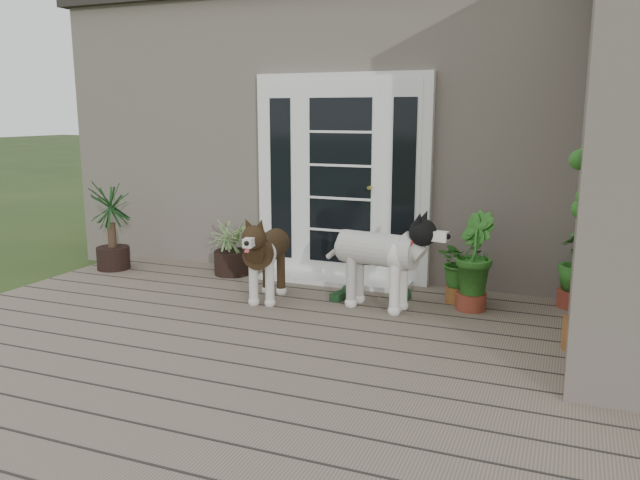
% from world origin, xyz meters
% --- Properties ---
extents(deck, '(6.20, 4.60, 0.12)m').
position_xyz_m(deck, '(0.00, 0.40, 0.06)').
color(deck, '#6B5B4C').
rests_on(deck, ground).
extents(house_main, '(7.40, 4.00, 3.10)m').
position_xyz_m(house_main, '(0.00, 4.65, 1.55)').
color(house_main, '#665E54').
rests_on(house_main, ground).
extents(roof_main, '(7.60, 4.20, 0.20)m').
position_xyz_m(roof_main, '(0.00, 4.65, 3.20)').
color(roof_main, '#2D2826').
rests_on(roof_main, house_main).
extents(door_unit, '(1.90, 0.14, 2.15)m').
position_xyz_m(door_unit, '(-0.20, 2.60, 1.19)').
color(door_unit, white).
rests_on(door_unit, deck).
extents(door_step, '(1.60, 0.40, 0.05)m').
position_xyz_m(door_step, '(-0.20, 2.40, 0.14)').
color(door_step, white).
rests_on(door_step, deck).
extents(brindle_dog, '(0.52, 0.92, 0.73)m').
position_xyz_m(brindle_dog, '(-0.56, 1.57, 0.48)').
color(brindle_dog, '#3B2815').
rests_on(brindle_dog, deck).
extents(white_dog, '(1.01, 0.56, 0.80)m').
position_xyz_m(white_dog, '(0.48, 1.70, 0.52)').
color(white_dog, white).
rests_on(white_dog, deck).
extents(spider_plant, '(0.75, 0.75, 0.70)m').
position_xyz_m(spider_plant, '(-1.36, 2.30, 0.47)').
color(spider_plant, '#92A867').
rests_on(spider_plant, deck).
extents(yucca, '(0.77, 0.77, 1.01)m').
position_xyz_m(yucca, '(-2.74, 2.00, 0.62)').
color(yucca, black).
rests_on(yucca, deck).
extents(herb_a, '(0.61, 0.61, 0.56)m').
position_xyz_m(herb_a, '(1.14, 2.15, 0.40)').
color(herb_a, '#285F1B').
rests_on(herb_a, deck).
extents(herb_b, '(0.57, 0.57, 0.67)m').
position_xyz_m(herb_b, '(1.28, 1.98, 0.45)').
color(herb_b, '#195217').
rests_on(herb_b, deck).
extents(herb_c, '(0.54, 0.54, 0.60)m').
position_xyz_m(herb_c, '(2.14, 2.40, 0.42)').
color(herb_c, '#19571E').
rests_on(herb_c, deck).
extents(sapling, '(0.56, 0.56, 1.69)m').
position_xyz_m(sapling, '(2.22, 1.28, 0.96)').
color(sapling, '#27611B').
rests_on(sapling, deck).
extents(clog_left, '(0.22, 0.34, 0.09)m').
position_xyz_m(clog_left, '(0.08, 1.85, 0.17)').
color(clog_left, black).
rests_on(clog_left, deck).
extents(clog_right, '(0.18, 0.30, 0.08)m').
position_xyz_m(clog_right, '(0.63, 2.01, 0.16)').
color(clog_right, black).
rests_on(clog_right, deck).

